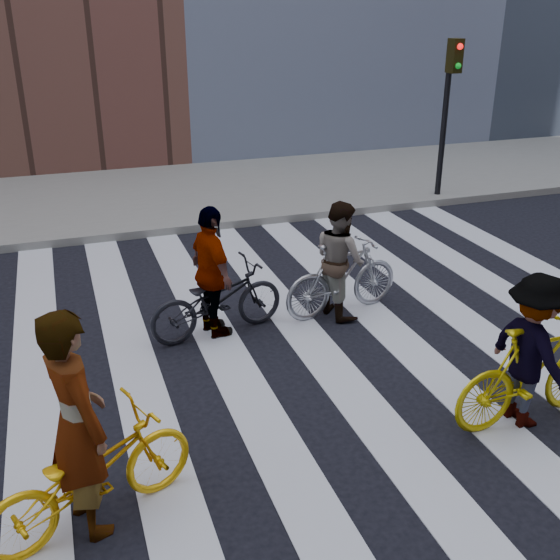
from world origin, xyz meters
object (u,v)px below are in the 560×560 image
rider_mid (340,259)px  rider_rear (212,273)px  bike_yellow_left (91,474)px  traffic_signal (449,93)px  bike_dark_rear (217,300)px  bike_yellow_right (532,373)px  rider_left (77,424)px  rider_right (532,351)px  bike_silver_mid (342,277)px

rider_mid → rider_rear: 1.77m
bike_yellow_left → traffic_signal: bearing=-68.2°
bike_dark_rear → rider_mid: bearing=-99.2°
bike_yellow_left → rider_mid: size_ratio=1.13×
bike_yellow_right → rider_mid: rider_mid is taller
bike_dark_rear → rider_left: 3.48m
rider_right → rider_rear: size_ratio=0.94×
bike_yellow_right → rider_right: bearing=86.6°
bike_dark_rear → rider_rear: 0.39m
bike_silver_mid → traffic_signal: bearing=-53.5°
bike_dark_rear → rider_right: 3.82m
rider_mid → rider_rear: bearing=82.5°
bike_dark_rear → rider_rear: rider_rear is taller
bike_yellow_right → bike_yellow_left: bearing=87.0°
rider_rear → rider_left: bearing=137.9°
rider_rear → traffic_signal: bearing=-64.9°
traffic_signal → rider_mid: size_ratio=2.08×
traffic_signal → rider_left: size_ratio=1.70×
bike_yellow_right → bike_dark_rear: 3.84m
rider_left → rider_rear: 3.42m
bike_yellow_left → bike_yellow_right: bike_yellow_right is taller
bike_yellow_left → bike_silver_mid: size_ratio=1.03×
bike_dark_rear → rider_rear: (-0.05, 0.00, 0.38)m
traffic_signal → rider_right: (-3.52, -7.28, -1.47)m
bike_yellow_right → rider_mid: size_ratio=1.14×
rider_mid → rider_right: 3.04m
bike_yellow_right → rider_left: 4.37m
bike_yellow_left → rider_rear: (1.72, 2.92, 0.38)m
bike_dark_rear → bike_yellow_right: bearing=-149.7°
bike_yellow_right → rider_mid: (-0.81, 2.94, 0.25)m
traffic_signal → bike_yellow_right: bearing=-115.5°
bike_silver_mid → rider_right: (0.71, -2.94, 0.28)m
bike_yellow_left → bike_dark_rear: bearing=-52.7°
bike_yellow_left → rider_left: rider_left is taller
bike_dark_rear → rider_left: rider_left is taller
rider_left → rider_mid: size_ratio=1.22×
bike_yellow_left → rider_rear: size_ratio=1.06×
traffic_signal → bike_yellow_left: traffic_signal is taller
bike_yellow_left → bike_yellow_right: (4.30, 0.03, 0.07)m
bike_dark_rear → bike_silver_mid: bearing=-99.2°
traffic_signal → bike_dark_rear: bearing=-143.8°
rider_left → rider_right: 4.31m
rider_mid → rider_right: bearing=-174.6°
bike_yellow_right → bike_dark_rear: size_ratio=1.01×
rider_right → rider_left: bearing=87.0°
bike_yellow_left → rider_left: (-0.05, 0.00, 0.50)m
bike_yellow_left → rider_right: (4.25, 0.03, 0.33)m
bike_silver_mid → bike_dark_rear: bearing=82.5°
bike_silver_mid → rider_right: size_ratio=1.08×
traffic_signal → rider_rear: 7.61m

